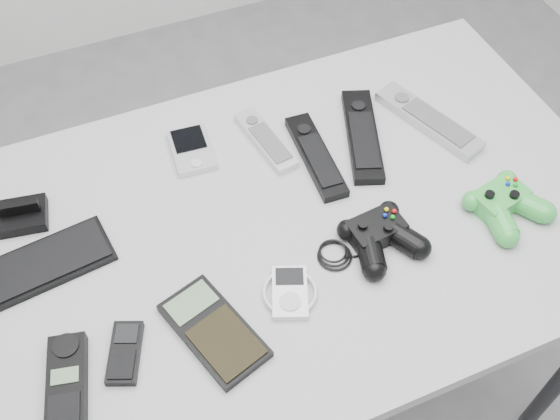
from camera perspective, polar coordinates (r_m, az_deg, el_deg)
name	(u,v)px	position (r m, az deg, el deg)	size (l,w,h in m)	color
floor	(297,409)	(1.84, 1.50, -16.93)	(3.50, 3.50, 0.00)	slate
desk	(297,238)	(1.23, 1.52, -2.43)	(1.18, 0.76, 0.79)	#959597
pda_keyboard	(41,265)	(1.17, -20.12, -4.52)	(0.24, 0.10, 0.01)	black
dock_bracket	(21,212)	(1.24, -21.64, -0.15)	(0.08, 0.07, 0.05)	black
pda	(192,149)	(1.28, -7.71, 5.24)	(0.07, 0.12, 0.02)	silver
remote_silver_a	(266,140)	(1.28, -1.25, 6.16)	(0.04, 0.18, 0.02)	silver
remote_black_a	(316,155)	(1.25, 3.14, 4.77)	(0.05, 0.22, 0.02)	black
remote_black_b	(362,135)	(1.30, 7.18, 6.52)	(0.06, 0.24, 0.02)	black
remote_silver_b	(428,120)	(1.35, 12.81, 7.68)	(0.05, 0.24, 0.02)	#AFAEB5
mobile_phone	(125,352)	(1.05, -13.37, -11.98)	(0.05, 0.10, 0.02)	black
cordless_handset	(67,392)	(1.04, -18.10, -14.83)	(0.06, 0.18, 0.03)	black
calculator	(214,330)	(1.05, -5.79, -10.36)	(0.09, 0.18, 0.02)	black
mp3_player	(290,292)	(1.07, 0.86, -7.16)	(0.09, 0.10, 0.02)	white
controller_black	(380,235)	(1.13, 8.74, -2.13)	(0.23, 0.14, 0.05)	black
controller_green	(505,203)	(1.23, 19.04, 0.59)	(0.13, 0.14, 0.05)	green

